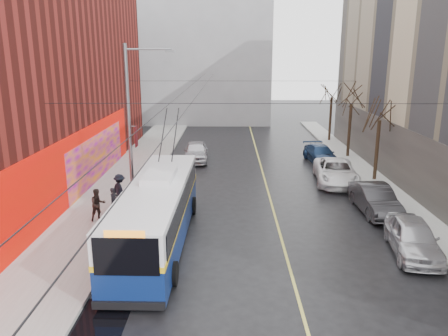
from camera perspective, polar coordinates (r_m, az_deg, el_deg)
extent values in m
plane|color=black|center=(15.47, 4.48, -18.60)|extent=(140.00, 140.00, 0.00)
cube|color=gray|center=(27.19, -14.33, -3.77)|extent=(4.00, 60.00, 0.15)
cube|color=gray|center=(28.11, 21.50, -3.74)|extent=(2.00, 60.00, 0.15)
cube|color=#BFB74C|center=(28.31, 5.69, -2.78)|extent=(0.12, 50.00, 0.01)
cube|color=#F11505|center=(25.43, -20.01, -0.96)|extent=(0.08, 28.00, 4.00)
cube|color=#9905A3|center=(31.01, -16.09, 1.31)|extent=(0.06, 12.00, 3.20)
cube|color=#4C4742|center=(29.76, 22.27, 1.02)|extent=(0.06, 36.00, 4.00)
cube|color=gray|center=(58.11, -4.44, 15.19)|extent=(20.00, 12.00, 18.00)
cylinder|color=slate|center=(23.83, -12.25, 4.76)|extent=(0.20, 0.20, 9.00)
cube|color=#4D0B10|center=(23.81, -11.39, 4.07)|extent=(0.04, 0.60, 1.10)
cylinder|color=slate|center=(23.26, -9.85, 15.05)|extent=(2.40, 0.10, 0.10)
cube|color=slate|center=(23.09, -7.06, 14.90)|extent=(0.50, 0.22, 0.12)
cylinder|color=black|center=(28.13, -5.14, 10.01)|extent=(0.02, 60.00, 0.02)
cylinder|color=black|center=(28.04, -3.08, 10.03)|extent=(0.02, 60.00, 0.02)
cylinder|color=black|center=(19.03, 3.70, 8.40)|extent=(18.00, 0.02, 0.02)
cylinder|color=black|center=(34.97, 2.33, 11.30)|extent=(18.00, 0.02, 0.02)
cylinder|color=black|center=(31.23, 19.32, 2.09)|extent=(0.24, 0.24, 4.20)
cylinder|color=black|center=(37.78, 16.04, 4.64)|extent=(0.24, 0.24, 4.48)
cylinder|color=black|center=(44.49, 13.71, 6.17)|extent=(0.24, 0.24, 4.37)
cube|color=black|center=(15.59, -17.01, -18.96)|extent=(2.26, 3.04, 0.01)
ellipsoid|color=slate|center=(21.10, -5.09, 9.03)|extent=(0.44, 0.20, 0.12)
ellipsoid|color=slate|center=(22.30, 0.55, 13.28)|extent=(0.44, 0.20, 0.12)
ellipsoid|color=slate|center=(23.64, -6.19, 7.62)|extent=(0.44, 0.20, 0.12)
cube|color=#0B1D53|center=(20.37, -8.64, -7.30)|extent=(2.65, 11.44, 1.43)
cube|color=silver|center=(19.92, -8.78, -3.75)|extent=(2.65, 11.44, 1.24)
cube|color=yellow|center=(20.12, -8.72, -5.42)|extent=(2.69, 11.48, 0.21)
cube|color=black|center=(14.80, -12.70, -11.27)|extent=(2.19, 0.07, 1.33)
cube|color=black|center=(25.36, -6.52, 0.02)|extent=(2.19, 0.07, 1.14)
cube|color=black|center=(20.21, -12.28, -3.94)|extent=(0.20, 10.45, 0.95)
cube|color=black|center=(19.76, -5.19, -4.07)|extent=(0.20, 10.45, 0.95)
cube|color=silver|center=(20.59, -8.41, -0.91)|extent=(1.37, 2.87, 0.29)
cube|color=black|center=(15.61, -12.35, -17.15)|extent=(2.47, 0.15, 0.29)
cylinder|color=black|center=(17.47, -14.89, -13.10)|extent=(0.30, 0.95, 0.95)
cylinder|color=black|center=(16.97, -6.63, -13.56)|extent=(0.30, 0.95, 0.95)
cylinder|color=black|center=(24.24, -9.93, -4.80)|extent=(0.30, 0.95, 0.95)
cylinder|color=black|center=(23.88, -4.09, -4.91)|extent=(0.30, 0.95, 0.95)
cylinder|color=black|center=(23.54, -7.97, 4.51)|extent=(0.11, 3.30, 2.34)
cylinder|color=black|center=(23.44, -6.36, 4.52)|extent=(0.11, 3.30, 2.34)
imported|color=silver|center=(20.83, 23.44, -8.30)|extent=(2.43, 4.74, 1.54)
imported|color=#2B2A2D|center=(25.30, 19.09, -3.86)|extent=(1.81, 4.75, 1.55)
imported|color=white|center=(30.31, 14.38, -0.46)|extent=(3.18, 5.91, 1.58)
imported|color=navy|center=(35.75, 12.50, 1.77)|extent=(2.46, 4.91, 1.37)
imported|color=silver|center=(35.51, -3.69, 2.18)|extent=(2.07, 4.73, 1.59)
imported|color=black|center=(23.74, -14.16, -4.32)|extent=(0.56, 0.66, 1.54)
imported|color=black|center=(23.36, -16.14, -4.61)|extent=(1.03, 1.00, 1.67)
imported|color=black|center=(25.33, -13.44, -2.76)|extent=(1.29, 1.29, 1.80)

